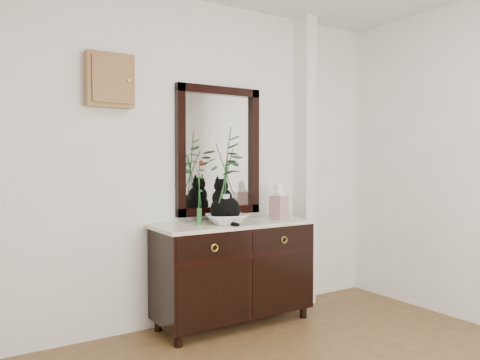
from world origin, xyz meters
TOP-DOWN VIEW (x-y plane):
  - wall_back at (0.00, 1.98)m, footprint 3.60×0.04m
  - pilaster at (1.00, 1.90)m, footprint 0.12×0.20m
  - sideboard at (0.10, 1.73)m, footprint 1.33×0.52m
  - wall_mirror at (0.10, 1.97)m, footprint 0.80×0.06m
  - key_cabinet at (-0.85, 1.94)m, footprint 0.35×0.10m
  - cat at (0.01, 1.71)m, footprint 0.27×0.33m
  - lotus_bowl at (-0.01, 1.66)m, footprint 0.37×0.37m
  - vase_branches at (-0.01, 1.66)m, footprint 0.43×0.43m
  - bud_vase_rose at (-0.21, 1.74)m, footprint 0.08×0.08m
  - ginger_jar at (0.52, 1.68)m, footprint 0.15×0.15m

SIDE VIEW (x-z plane):
  - sideboard at x=0.10m, z-range 0.06..0.88m
  - lotus_bowl at x=-0.01m, z-range 0.85..0.93m
  - ginger_jar at x=0.52m, z-range 0.85..1.18m
  - cat at x=0.01m, z-range 0.85..1.22m
  - bud_vase_rose at x=-0.21m, z-range 0.85..1.37m
  - vase_branches at x=-0.01m, z-range 0.87..1.64m
  - wall_back at x=0.00m, z-range 0.00..2.70m
  - pilaster at x=1.00m, z-range 0.00..2.70m
  - wall_mirror at x=0.10m, z-range 0.89..1.99m
  - key_cabinet at x=-0.85m, z-range 1.75..2.15m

